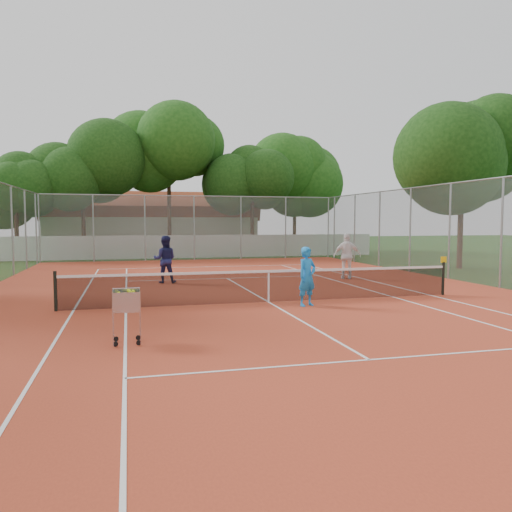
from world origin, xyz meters
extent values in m
plane|color=#163A0F|center=(0.00, 0.00, 0.00)|extent=(120.00, 120.00, 0.00)
cube|color=#B73F23|center=(0.00, 0.00, 0.01)|extent=(18.00, 34.00, 0.02)
cube|color=white|center=(0.00, 0.00, 0.02)|extent=(10.98, 23.78, 0.01)
cube|color=black|center=(0.00, 0.00, 0.51)|extent=(11.88, 0.10, 0.98)
cube|color=slate|center=(0.00, 0.00, 2.00)|extent=(18.00, 34.00, 4.00)
cube|color=white|center=(0.00, 19.00, 0.75)|extent=(26.00, 0.30, 1.50)
cube|color=beige|center=(-2.00, 29.00, 2.20)|extent=(16.40, 9.00, 4.40)
cube|color=black|center=(0.00, 22.00, 5.00)|extent=(29.00, 19.00, 10.00)
imported|color=#1980DA|center=(0.89, -0.88, 0.86)|extent=(0.72, 0.61, 1.69)
imported|color=#171945|center=(-2.64, 5.51, 0.94)|extent=(1.00, 0.84, 1.84)
imported|color=silver|center=(4.86, 5.04, 0.98)|extent=(1.22, 0.83, 1.93)
cube|color=#AEADB4|center=(-4.08, -4.17, 0.60)|extent=(0.61, 0.61, 1.16)
camera|label=1|loc=(-4.03, -14.15, 2.43)|focal=35.00mm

